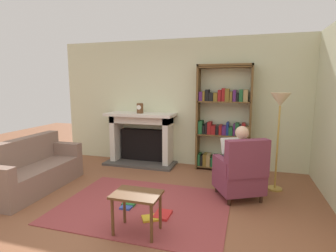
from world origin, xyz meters
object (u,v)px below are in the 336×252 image
side_table (137,200)px  floor_lamp (280,108)px  armchair_reading (241,173)px  sofa_floral (32,171)px  bookshelf (223,122)px  mantel_clock (140,108)px  fireplace (142,137)px  seated_reader (238,158)px

side_table → floor_lamp: bearing=47.8°
side_table → armchair_reading: bearing=49.0°
sofa_floral → side_table: sofa_floral is taller
bookshelf → floor_lamp: size_ratio=1.32×
sofa_floral → floor_lamp: 4.21m
mantel_clock → side_table: bearing=-68.5°
mantel_clock → sofa_floral: size_ratio=0.13×
armchair_reading → sofa_floral: size_ratio=0.57×
mantel_clock → armchair_reading: 2.62m
armchair_reading → side_table: (-1.14, -1.32, -0.01)m
mantel_clock → side_table: (1.01, -2.56, -0.83)m
fireplace → armchair_reading: fireplace is taller
fireplace → sofa_floral: fireplace is taller
bookshelf → side_table: 2.86m
mantel_clock → floor_lamp: (2.71, -0.69, 0.13)m
fireplace → sofa_floral: 2.29m
sofa_floral → side_table: bearing=-109.3°
sofa_floral → mantel_clock: bearing=-34.4°
floor_lamp → armchair_reading: bearing=-134.7°
bookshelf → floor_lamp: 1.31m
fireplace → floor_lamp: 2.93m
bookshelf → armchair_reading: (0.40, -1.38, -0.57)m
sofa_floral → fireplace: bearing=-32.8°
mantel_clock → seated_reader: bearing=-28.6°
bookshelf → seated_reader: size_ratio=1.88×
bookshelf → sofa_floral: 3.62m
seated_reader → mantel_clock: bearing=-56.6°
armchair_reading → sofa_floral: armchair_reading is taller
armchair_reading → sofa_floral: bearing=-18.1°
seated_reader → fireplace: bearing=-58.6°
mantel_clock → armchair_reading: (2.15, -1.25, -0.82)m
side_table → floor_lamp: (1.70, 1.87, 0.96)m
fireplace → mantel_clock: size_ratio=7.16×
seated_reader → floor_lamp: size_ratio=0.70×
mantel_clock → bookshelf: bearing=4.4°
floor_lamp → mantel_clock: bearing=165.7°
armchair_reading → floor_lamp: floor_lamp is taller
fireplace → bookshelf: bookshelf is taller
bookshelf → seated_reader: bookshelf is taller
mantel_clock → floor_lamp: 2.80m
mantel_clock → floor_lamp: bearing=-14.3°
sofa_floral → bookshelf: bearing=-57.5°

